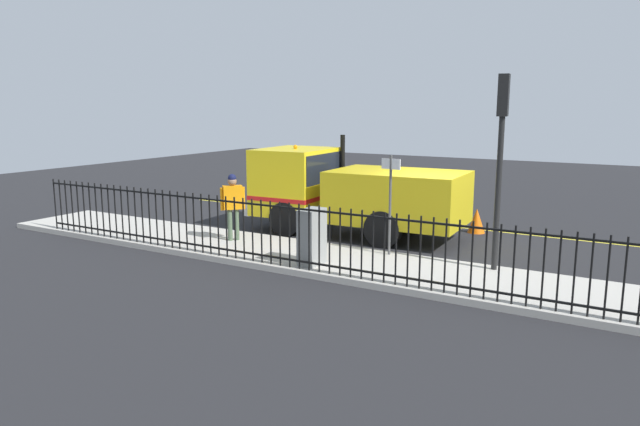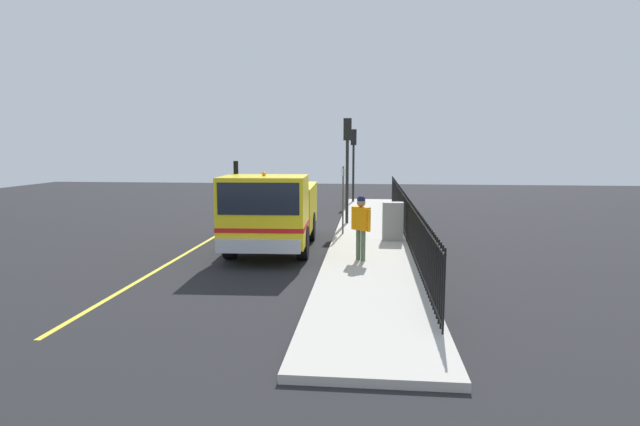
% 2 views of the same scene
% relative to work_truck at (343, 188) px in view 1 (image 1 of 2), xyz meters
% --- Properties ---
extents(ground_plane, '(50.00, 50.00, 0.00)m').
position_rel_work_truck_xyz_m(ground_plane, '(-0.07, 2.67, -1.31)').
color(ground_plane, '#232326').
rests_on(ground_plane, ground).
extents(sidewalk_slab, '(2.53, 22.73, 0.14)m').
position_rel_work_truck_xyz_m(sidewalk_slab, '(3.00, 2.67, -1.24)').
color(sidewalk_slab, '#B7B2A8').
rests_on(sidewalk_slab, ground).
extents(lane_marking, '(0.12, 20.46, 0.01)m').
position_rel_work_truck_xyz_m(lane_marking, '(-2.48, 2.67, -1.30)').
color(lane_marking, yellow).
rests_on(lane_marking, ground).
extents(work_truck, '(2.56, 6.15, 2.74)m').
position_rel_work_truck_xyz_m(work_truck, '(0.00, 0.00, 0.00)').
color(work_truck, yellow).
rests_on(work_truck, ground).
extents(worker_standing, '(0.51, 0.49, 1.73)m').
position_rel_work_truck_xyz_m(worker_standing, '(2.71, -1.75, -0.11)').
color(worker_standing, orange).
rests_on(worker_standing, sidewalk_slab).
extents(iron_fence, '(0.04, 19.35, 1.43)m').
position_rel_work_truck_xyz_m(iron_fence, '(4.14, 2.67, -0.45)').
color(iron_fence, black).
rests_on(iron_fence, sidewalk_slab).
extents(traffic_light_near, '(0.32, 0.25, 4.09)m').
position_rel_work_truck_xyz_m(traffic_light_near, '(2.04, 4.80, 1.73)').
color(traffic_light_near, black).
rests_on(traffic_light_near, sidewalk_slab).
extents(utility_cabinet, '(0.66, 0.39, 1.24)m').
position_rel_work_truck_xyz_m(utility_cabinet, '(3.68, 1.22, -0.55)').
color(utility_cabinet, gray).
rests_on(utility_cabinet, sidewalk_slab).
extents(traffic_cone, '(0.49, 0.49, 0.70)m').
position_rel_work_truck_xyz_m(traffic_cone, '(-2.02, 3.27, -0.96)').
color(traffic_cone, orange).
rests_on(traffic_cone, ground).
extents(street_sign, '(0.12, 0.50, 2.34)m').
position_rel_work_truck_xyz_m(street_sign, '(2.02, 2.34, 0.29)').
color(street_sign, '#4C4C4C').
rests_on(street_sign, sidewalk_slab).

